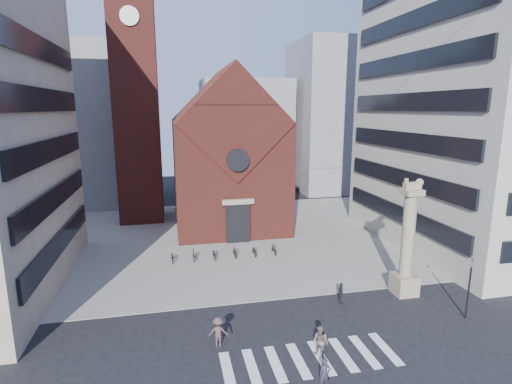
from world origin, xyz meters
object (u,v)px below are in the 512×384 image
scooter_0 (173,257)px  pedestrian_2 (341,293)px  traffic_light (469,285)px  pedestrian_1 (321,342)px  pedestrian_0 (325,374)px  lion_column (407,249)px

scooter_0 → pedestrian_2: bearing=-41.0°
traffic_light → pedestrian_1: 11.12m
traffic_light → scooter_0: (-18.62, 13.87, -1.78)m
pedestrian_2 → scooter_0: 15.38m
pedestrian_0 → scooter_0: pedestrian_0 is taller
pedestrian_0 → pedestrian_2: (4.38, 7.95, -0.03)m
pedestrian_2 → scooter_0: (-11.44, 10.28, -0.25)m
pedestrian_0 → traffic_light: bearing=15.3°
pedestrian_0 → pedestrian_2: bearing=55.9°
pedestrian_0 → pedestrian_1: pedestrian_1 is taller
traffic_light → pedestrian_0: 12.44m
lion_column → pedestrian_0: (-9.57, -8.35, -2.67)m
pedestrian_0 → pedestrian_1: bearing=68.2°
lion_column → scooter_0: bearing=149.3°
lion_column → pedestrian_0: bearing=-138.9°
traffic_light → pedestrian_2: traffic_light is taller
lion_column → traffic_light: size_ratio=2.02×
scooter_0 → pedestrian_0: bearing=-67.8°
pedestrian_0 → scooter_0: bearing=105.9°
pedestrian_1 → scooter_0: (-7.76, 15.86, -0.43)m
pedestrian_0 → scooter_0: size_ratio=0.91×
traffic_light → scooter_0: traffic_light is taller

